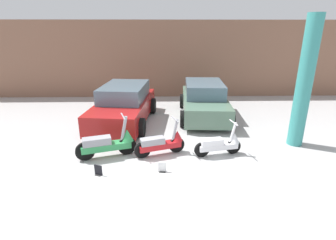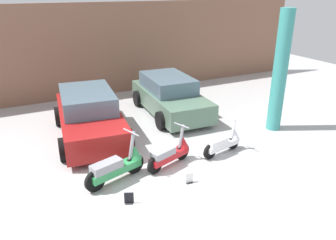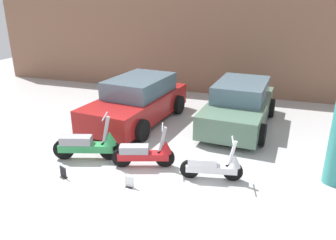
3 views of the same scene
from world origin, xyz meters
name	(u,v)px [view 3 (image 3 of 3)]	position (x,y,z in m)	size (l,w,h in m)	color
ground_plane	(130,189)	(0.00, 0.00, 0.00)	(28.00, 28.00, 0.00)	#B2B2B2
wall_back	(210,47)	(0.00, 7.65, 1.86)	(19.60, 0.12, 3.71)	#845B47
scooter_front_left	(89,144)	(-1.47, 0.92, 0.40)	(1.57, 0.77, 1.13)	black
scooter_front_right	(146,153)	(-0.04, 1.00, 0.36)	(1.39, 0.71, 1.01)	black
scooter_front_center	(214,165)	(1.55, 0.95, 0.33)	(1.33, 0.56, 0.94)	black
car_rear_left	(138,101)	(-1.43, 3.73, 0.66)	(2.31, 4.23, 1.38)	maroon
car_rear_center	(239,105)	(1.64, 4.40, 0.63)	(2.08, 4.00, 1.33)	#51705B
placard_near_left_scooter	(63,173)	(-1.56, -0.04, 0.11)	(0.20, 0.17, 0.26)	black
placard_near_right_scooter	(130,182)	(-0.03, 0.08, 0.11)	(0.20, 0.12, 0.26)	black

